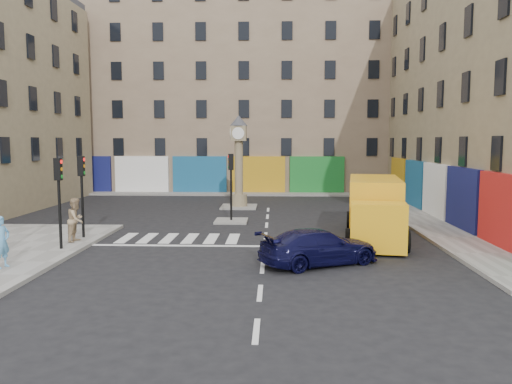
# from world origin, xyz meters

# --- Properties ---
(ground) EXTENTS (120.00, 120.00, 0.00)m
(ground) POSITION_xyz_m (0.00, 0.00, 0.00)
(ground) COLOR black
(ground) RESTS_ON ground
(sidewalk_right) EXTENTS (2.60, 30.00, 0.15)m
(sidewalk_right) POSITION_xyz_m (8.70, 10.00, 0.07)
(sidewalk_right) COLOR gray
(sidewalk_right) RESTS_ON ground
(sidewalk_far) EXTENTS (32.00, 2.40, 0.15)m
(sidewalk_far) POSITION_xyz_m (-4.00, 22.20, 0.07)
(sidewalk_far) COLOR gray
(sidewalk_far) RESTS_ON ground
(island_near) EXTENTS (1.80, 1.80, 0.12)m
(island_near) POSITION_xyz_m (-2.00, 8.00, 0.06)
(island_near) COLOR gray
(island_near) RESTS_ON ground
(island_far) EXTENTS (2.40, 2.40, 0.12)m
(island_far) POSITION_xyz_m (-2.00, 14.00, 0.06)
(island_far) COLOR gray
(island_far) RESTS_ON ground
(building_far) EXTENTS (32.00, 10.00, 17.00)m
(building_far) POSITION_xyz_m (-4.00, 28.00, 8.50)
(building_far) COLOR #8C765D
(building_far) RESTS_ON ground
(traffic_light_left_near) EXTENTS (0.28, 0.22, 3.70)m
(traffic_light_left_near) POSITION_xyz_m (-8.30, 0.20, 2.62)
(traffic_light_left_near) COLOR black
(traffic_light_left_near) RESTS_ON sidewalk_left
(traffic_light_left_far) EXTENTS (0.28, 0.22, 3.70)m
(traffic_light_left_far) POSITION_xyz_m (-8.30, 2.60, 2.62)
(traffic_light_left_far) COLOR black
(traffic_light_left_far) RESTS_ON sidewalk_left
(traffic_light_island) EXTENTS (0.28, 0.22, 3.70)m
(traffic_light_island) POSITION_xyz_m (-2.00, 8.00, 2.59)
(traffic_light_island) COLOR black
(traffic_light_island) RESTS_ON island_near
(clock_pillar) EXTENTS (1.20, 1.20, 6.10)m
(clock_pillar) POSITION_xyz_m (-2.00, 14.00, 3.55)
(clock_pillar) COLOR #90805E
(clock_pillar) RESTS_ON island_far
(navy_sedan) EXTENTS (4.89, 3.68, 1.32)m
(navy_sedan) POSITION_xyz_m (2.07, -1.44, 0.66)
(navy_sedan) COLOR black
(navy_sedan) RESTS_ON ground
(yellow_van) EXTENTS (3.47, 7.84, 2.76)m
(yellow_van) POSITION_xyz_m (5.10, 3.72, 1.37)
(yellow_van) COLOR #EFA514
(yellow_van) RESTS_ON ground
(pedestrian_blue) EXTENTS (0.61, 0.76, 1.82)m
(pedestrian_blue) POSITION_xyz_m (-9.03, -2.88, 1.06)
(pedestrian_blue) COLOR #5DA2D4
(pedestrian_blue) RESTS_ON sidewalk_left
(pedestrian_tan) EXTENTS (0.80, 0.99, 1.92)m
(pedestrian_tan) POSITION_xyz_m (-8.24, 1.67, 1.11)
(pedestrian_tan) COLOR tan
(pedestrian_tan) RESTS_ON sidewalk_left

